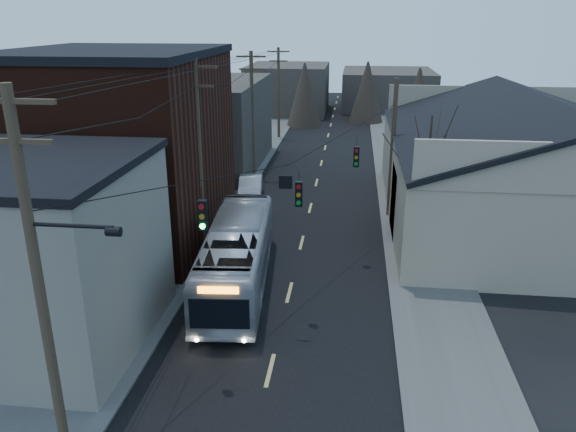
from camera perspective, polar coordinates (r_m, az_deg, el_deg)
name	(u,v)px	position (r m, az deg, el deg)	size (l,w,h in m)	color
road_surface	(315,190)	(40.58, 2.72, 2.63)	(9.00, 110.00, 0.02)	black
sidewalk_left	(226,187)	(41.49, -6.28, 2.99)	(4.00, 110.00, 0.12)	#474744
sidewalk_right	(406,193)	(40.66, 11.90, 2.33)	(4.00, 110.00, 0.12)	#474744
building_clapboard	(32,257)	(22.77, -24.61, -3.81)	(8.00, 8.00, 7.00)	slate
building_brick	(120,150)	(32.10, -16.71, 6.46)	(10.00, 12.00, 10.00)	black
building_left_far	(205,124)	(47.08, -8.43, 9.20)	(9.00, 14.00, 7.00)	#38332D
warehouse	(526,179)	(36.46, 23.06, 3.48)	(16.16, 20.60, 7.73)	gray
building_far_left	(288,88)	(74.74, 0.03, 12.83)	(10.00, 12.00, 6.00)	#38332D
building_far_right	(387,89)	(79.39, 10.06, 12.58)	(12.00, 14.00, 5.00)	#38332D
bare_tree	(426,184)	(30.14, 13.87, 3.13)	(0.40, 0.40, 7.20)	black
utility_lines	(257,138)	(34.06, -3.14, 7.90)	(11.24, 45.28, 10.50)	#382B1E
bus	(237,256)	(25.84, -5.21, -4.02)	(2.58, 11.02, 3.07)	#9FA3AB
parked_car	(251,187)	(38.92, -3.82, 2.96)	(1.53, 4.38, 1.44)	#A2A3AA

